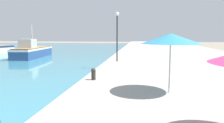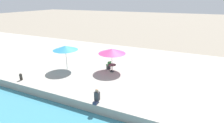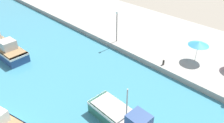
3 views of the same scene
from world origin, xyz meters
The scene contains 6 objects.
quay_promenade centered at (8.00, 37.00, 0.38)m, with size 16.00×90.00×0.75m.
fishing_boat_near centered at (-9.41, 10.52, 0.92)m, with size 2.43×7.89×4.45m.
fishing_boat_far centered at (-11.82, 31.05, 0.94)m, with size 3.19×8.88×4.59m.
cafe_umbrella_white centered at (4.53, 11.61, 3.08)m, with size 2.51×2.51×2.55m.
mooring_bollard centered at (0.71, 13.79, 1.10)m, with size 0.26×0.26×0.65m.
lamppost centered at (1.13, 22.32, 3.84)m, with size 0.36×0.36×4.56m.
Camera 3 is at (-19.51, 1.96, 15.38)m, focal length 35.00 mm.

